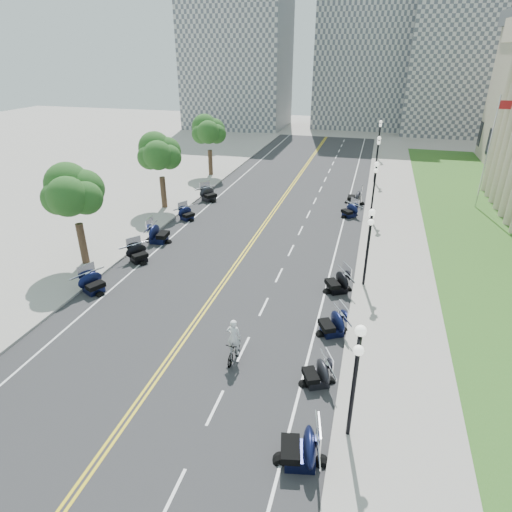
% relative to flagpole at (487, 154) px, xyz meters
% --- Properties ---
extents(ground, '(160.00, 160.00, 0.00)m').
position_rel_flagpole_xyz_m(ground, '(-18.00, -22.00, -5.00)').
color(ground, gray).
extents(road, '(16.00, 90.00, 0.01)m').
position_rel_flagpole_xyz_m(road, '(-18.00, -12.00, -5.00)').
color(road, '#333335').
rests_on(road, ground).
extents(centerline_yellow_a, '(0.12, 90.00, 0.00)m').
position_rel_flagpole_xyz_m(centerline_yellow_a, '(-18.12, -12.00, -4.99)').
color(centerline_yellow_a, yellow).
rests_on(centerline_yellow_a, road).
extents(centerline_yellow_b, '(0.12, 90.00, 0.00)m').
position_rel_flagpole_xyz_m(centerline_yellow_b, '(-17.88, -12.00, -4.99)').
color(centerline_yellow_b, yellow).
rests_on(centerline_yellow_b, road).
extents(edge_line_north, '(0.12, 90.00, 0.00)m').
position_rel_flagpole_xyz_m(edge_line_north, '(-11.60, -12.00, -4.99)').
color(edge_line_north, white).
rests_on(edge_line_north, road).
extents(edge_line_south, '(0.12, 90.00, 0.00)m').
position_rel_flagpole_xyz_m(edge_line_south, '(-24.40, -12.00, -4.99)').
color(edge_line_south, white).
rests_on(edge_line_south, road).
extents(lane_dash_3, '(0.12, 2.00, 0.00)m').
position_rel_flagpole_xyz_m(lane_dash_3, '(-14.80, -34.00, -4.99)').
color(lane_dash_3, white).
rests_on(lane_dash_3, road).
extents(lane_dash_4, '(0.12, 2.00, 0.00)m').
position_rel_flagpole_xyz_m(lane_dash_4, '(-14.80, -30.00, -4.99)').
color(lane_dash_4, white).
rests_on(lane_dash_4, road).
extents(lane_dash_5, '(0.12, 2.00, 0.00)m').
position_rel_flagpole_xyz_m(lane_dash_5, '(-14.80, -26.00, -4.99)').
color(lane_dash_5, white).
rests_on(lane_dash_5, road).
extents(lane_dash_6, '(0.12, 2.00, 0.00)m').
position_rel_flagpole_xyz_m(lane_dash_6, '(-14.80, -22.00, -4.99)').
color(lane_dash_6, white).
rests_on(lane_dash_6, road).
extents(lane_dash_7, '(0.12, 2.00, 0.00)m').
position_rel_flagpole_xyz_m(lane_dash_7, '(-14.80, -18.00, -4.99)').
color(lane_dash_7, white).
rests_on(lane_dash_7, road).
extents(lane_dash_8, '(0.12, 2.00, 0.00)m').
position_rel_flagpole_xyz_m(lane_dash_8, '(-14.80, -14.00, -4.99)').
color(lane_dash_8, white).
rests_on(lane_dash_8, road).
extents(lane_dash_9, '(0.12, 2.00, 0.00)m').
position_rel_flagpole_xyz_m(lane_dash_9, '(-14.80, -10.00, -4.99)').
color(lane_dash_9, white).
rests_on(lane_dash_9, road).
extents(lane_dash_10, '(0.12, 2.00, 0.00)m').
position_rel_flagpole_xyz_m(lane_dash_10, '(-14.80, -6.00, -4.99)').
color(lane_dash_10, white).
rests_on(lane_dash_10, road).
extents(lane_dash_11, '(0.12, 2.00, 0.00)m').
position_rel_flagpole_xyz_m(lane_dash_11, '(-14.80, -2.00, -4.99)').
color(lane_dash_11, white).
rests_on(lane_dash_11, road).
extents(lane_dash_12, '(0.12, 2.00, 0.00)m').
position_rel_flagpole_xyz_m(lane_dash_12, '(-14.80, 2.00, -4.99)').
color(lane_dash_12, white).
rests_on(lane_dash_12, road).
extents(lane_dash_13, '(0.12, 2.00, 0.00)m').
position_rel_flagpole_xyz_m(lane_dash_13, '(-14.80, 6.00, -4.99)').
color(lane_dash_13, white).
rests_on(lane_dash_13, road).
extents(lane_dash_14, '(0.12, 2.00, 0.00)m').
position_rel_flagpole_xyz_m(lane_dash_14, '(-14.80, 10.00, -4.99)').
color(lane_dash_14, white).
rests_on(lane_dash_14, road).
extents(lane_dash_15, '(0.12, 2.00, 0.00)m').
position_rel_flagpole_xyz_m(lane_dash_15, '(-14.80, 14.00, -4.99)').
color(lane_dash_15, white).
rests_on(lane_dash_15, road).
extents(lane_dash_16, '(0.12, 2.00, 0.00)m').
position_rel_flagpole_xyz_m(lane_dash_16, '(-14.80, 18.00, -4.99)').
color(lane_dash_16, white).
rests_on(lane_dash_16, road).
extents(lane_dash_17, '(0.12, 2.00, 0.00)m').
position_rel_flagpole_xyz_m(lane_dash_17, '(-14.80, 22.00, -4.99)').
color(lane_dash_17, white).
rests_on(lane_dash_17, road).
extents(lane_dash_18, '(0.12, 2.00, 0.00)m').
position_rel_flagpole_xyz_m(lane_dash_18, '(-14.80, 26.00, -4.99)').
color(lane_dash_18, white).
rests_on(lane_dash_18, road).
extents(lane_dash_19, '(0.12, 2.00, 0.00)m').
position_rel_flagpole_xyz_m(lane_dash_19, '(-14.80, 30.00, -4.99)').
color(lane_dash_19, white).
rests_on(lane_dash_19, road).
extents(sidewalk_north, '(5.00, 90.00, 0.15)m').
position_rel_flagpole_xyz_m(sidewalk_north, '(-7.50, -12.00, -4.92)').
color(sidewalk_north, '#9E9991').
rests_on(sidewalk_north, ground).
extents(sidewalk_south, '(5.00, 90.00, 0.15)m').
position_rel_flagpole_xyz_m(sidewalk_south, '(-28.50, -12.00, -4.92)').
color(sidewalk_south, '#9E9991').
rests_on(sidewalk_south, ground).
extents(lawn, '(9.00, 60.00, 0.10)m').
position_rel_flagpole_xyz_m(lawn, '(-0.50, -4.00, -4.95)').
color(lawn, '#356023').
rests_on(lawn, ground).
extents(distant_block_a, '(18.00, 14.00, 26.00)m').
position_rel_flagpole_xyz_m(distant_block_a, '(-36.00, 40.00, 8.00)').
color(distant_block_a, gray).
rests_on(distant_block_a, ground).
extents(distant_block_b, '(16.00, 12.00, 30.00)m').
position_rel_flagpole_xyz_m(distant_block_b, '(-14.00, 46.00, 10.00)').
color(distant_block_b, gray).
rests_on(distant_block_b, ground).
extents(distant_block_c, '(20.00, 14.00, 22.00)m').
position_rel_flagpole_xyz_m(distant_block_c, '(4.00, 43.00, 6.00)').
color(distant_block_c, gray).
rests_on(distant_block_c, ground).
extents(street_lamp_1, '(0.50, 1.20, 4.90)m').
position_rel_flagpole_xyz_m(street_lamp_1, '(-9.40, -30.00, -2.40)').
color(street_lamp_1, black).
rests_on(street_lamp_1, sidewalk_north).
extents(street_lamp_2, '(0.50, 1.20, 4.90)m').
position_rel_flagpole_xyz_m(street_lamp_2, '(-9.40, -18.00, -2.40)').
color(street_lamp_2, black).
rests_on(street_lamp_2, sidewalk_north).
extents(street_lamp_3, '(0.50, 1.20, 4.90)m').
position_rel_flagpole_xyz_m(street_lamp_3, '(-9.40, -6.00, -2.40)').
color(street_lamp_3, black).
rests_on(street_lamp_3, sidewalk_north).
extents(street_lamp_4, '(0.50, 1.20, 4.90)m').
position_rel_flagpole_xyz_m(street_lamp_4, '(-9.40, 6.00, -2.40)').
color(street_lamp_4, black).
rests_on(street_lamp_4, sidewalk_north).
extents(street_lamp_5, '(0.50, 1.20, 4.90)m').
position_rel_flagpole_xyz_m(street_lamp_5, '(-9.40, 18.00, -2.40)').
color(street_lamp_5, black).
rests_on(street_lamp_5, sidewalk_north).
extents(flagpole, '(1.10, 0.20, 10.00)m').
position_rel_flagpole_xyz_m(flagpole, '(0.00, 0.00, 0.00)').
color(flagpole, silver).
rests_on(flagpole, ground).
extents(tree_2, '(4.80, 4.80, 9.20)m').
position_rel_flagpole_xyz_m(tree_2, '(-28.00, -20.00, -0.25)').
color(tree_2, '#235619').
rests_on(tree_2, sidewalk_south).
extents(tree_3, '(4.80, 4.80, 9.20)m').
position_rel_flagpole_xyz_m(tree_3, '(-28.00, -8.00, -0.25)').
color(tree_3, '#235619').
rests_on(tree_3, sidewalk_south).
extents(tree_4, '(4.80, 4.80, 9.20)m').
position_rel_flagpole_xyz_m(tree_4, '(-28.00, 4.00, -0.25)').
color(tree_4, '#235619').
rests_on(tree_4, sidewalk_south).
extents(motorcycle_n_3, '(2.53, 2.53, 1.50)m').
position_rel_flagpole_xyz_m(motorcycle_n_3, '(-10.97, -31.60, -4.25)').
color(motorcycle_n_3, black).
rests_on(motorcycle_n_3, road).
extents(motorcycle_n_4, '(2.39, 2.39, 1.25)m').
position_rel_flagpole_xyz_m(motorcycle_n_4, '(-10.97, -27.44, -4.38)').
color(motorcycle_n_4, black).
rests_on(motorcycle_n_4, road).
extents(motorcycle_n_5, '(2.62, 2.62, 1.35)m').
position_rel_flagpole_xyz_m(motorcycle_n_5, '(-10.74, -23.52, -4.33)').
color(motorcycle_n_5, black).
rests_on(motorcycle_n_5, road).
extents(motorcycle_n_6, '(2.71, 2.71, 1.39)m').
position_rel_flagpole_xyz_m(motorcycle_n_6, '(-10.93, -19.06, -4.31)').
color(motorcycle_n_6, black).
rests_on(motorcycle_n_6, road).
extents(motorcycle_n_9, '(2.61, 2.61, 1.29)m').
position_rel_flagpole_xyz_m(motorcycle_n_9, '(-11.23, -5.60, -4.35)').
color(motorcycle_n_9, black).
rests_on(motorcycle_n_9, road).
extents(motorcycle_n_10, '(2.09, 2.09, 1.43)m').
position_rel_flagpole_xyz_m(motorcycle_n_10, '(-11.04, -1.81, -4.29)').
color(motorcycle_n_10, black).
rests_on(motorcycle_n_10, road).
extents(motorcycle_s_5, '(2.62, 2.62, 1.37)m').
position_rel_flagpole_xyz_m(motorcycle_s_5, '(-25.24, -23.13, -4.32)').
color(motorcycle_s_5, black).
rests_on(motorcycle_s_5, road).
extents(motorcycle_s_6, '(2.67, 2.67, 1.34)m').
position_rel_flagpole_xyz_m(motorcycle_s_6, '(-24.74, -18.60, -4.33)').
color(motorcycle_s_6, black).
rests_on(motorcycle_s_6, road).
extents(motorcycle_s_7, '(2.39, 2.39, 1.55)m').
position_rel_flagpole_xyz_m(motorcycle_s_7, '(-24.91, -15.20, -4.23)').
color(motorcycle_s_7, black).
rests_on(motorcycle_s_7, road).
extents(motorcycle_s_8, '(2.39, 2.39, 1.23)m').
position_rel_flagpole_xyz_m(motorcycle_s_8, '(-24.82, -10.12, -4.38)').
color(motorcycle_s_8, black).
rests_on(motorcycle_s_8, road).
extents(motorcycle_s_9, '(2.90, 2.90, 1.46)m').
position_rel_flagpole_xyz_m(motorcycle_s_9, '(-24.88, -4.72, -4.27)').
color(motorcycle_s_9, black).
rests_on(motorcycle_s_9, road).
extents(bicycle, '(0.54, 1.89, 1.14)m').
position_rel_flagpole_xyz_m(bicycle, '(-14.99, -26.84, -4.43)').
color(bicycle, '#A51414').
rests_on(bicycle, road).
extents(cyclist_rider, '(0.69, 0.45, 1.88)m').
position_rel_flagpole_xyz_m(cyclist_rider, '(-14.99, -26.84, -2.92)').
color(cyclist_rider, silver).
rests_on(cyclist_rider, bicycle).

